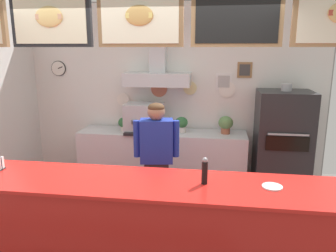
{
  "coord_description": "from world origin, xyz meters",
  "views": [
    {
      "loc": [
        0.68,
        -2.96,
        2.16
      ],
      "look_at": [
        0.15,
        0.7,
        1.28
      ],
      "focal_mm": 35.49,
      "sensor_mm": 36.0,
      "label": 1
    }
  ],
  "objects_px": {
    "pizza_oven": "(282,145)",
    "shop_worker": "(157,160)",
    "pepper_grinder": "(205,171)",
    "condiment_plate": "(272,187)",
    "potted_oregano": "(226,124)",
    "espresso_machine": "(144,118)",
    "potted_rosemary": "(182,124)",
    "potted_basil": "(124,123)"
  },
  "relations": [
    {
      "from": "pizza_oven",
      "to": "shop_worker",
      "type": "xyz_separation_m",
      "value": [
        -1.64,
        -1.04,
        0.05
      ]
    },
    {
      "from": "pizza_oven",
      "to": "pepper_grinder",
      "type": "distance_m",
      "value": 2.36
    },
    {
      "from": "condiment_plate",
      "to": "potted_oregano",
      "type": "bearing_deg",
      "value": 98.45
    },
    {
      "from": "shop_worker",
      "to": "espresso_machine",
      "type": "distance_m",
      "value": 1.22
    },
    {
      "from": "pizza_oven",
      "to": "potted_rosemary",
      "type": "bearing_deg",
      "value": 175.71
    },
    {
      "from": "potted_rosemary",
      "to": "condiment_plate",
      "type": "bearing_deg",
      "value": -65.71
    },
    {
      "from": "potted_basil",
      "to": "condiment_plate",
      "type": "relative_size",
      "value": 1.26
    },
    {
      "from": "shop_worker",
      "to": "potted_oregano",
      "type": "height_order",
      "value": "shop_worker"
    },
    {
      "from": "pizza_oven",
      "to": "pepper_grinder",
      "type": "relative_size",
      "value": 7.08
    },
    {
      "from": "espresso_machine",
      "to": "potted_oregano",
      "type": "height_order",
      "value": "espresso_machine"
    },
    {
      "from": "shop_worker",
      "to": "condiment_plate",
      "type": "distance_m",
      "value": 1.58
    },
    {
      "from": "potted_basil",
      "to": "pepper_grinder",
      "type": "relative_size",
      "value": 0.9
    },
    {
      "from": "pizza_oven",
      "to": "pepper_grinder",
      "type": "height_order",
      "value": "pizza_oven"
    },
    {
      "from": "pizza_oven",
      "to": "potted_oregano",
      "type": "xyz_separation_m",
      "value": [
        -0.8,
        0.14,
        0.26
      ]
    },
    {
      "from": "potted_oregano",
      "to": "pepper_grinder",
      "type": "xyz_separation_m",
      "value": [
        -0.23,
        -2.23,
        0.09
      ]
    },
    {
      "from": "potted_rosemary",
      "to": "pepper_grinder",
      "type": "xyz_separation_m",
      "value": [
        0.43,
        -2.2,
        0.11
      ]
    },
    {
      "from": "pizza_oven",
      "to": "shop_worker",
      "type": "relative_size",
      "value": 1.09
    },
    {
      "from": "espresso_machine",
      "to": "potted_oregano",
      "type": "relative_size",
      "value": 2.13
    },
    {
      "from": "condiment_plate",
      "to": "shop_worker",
      "type": "bearing_deg",
      "value": 138.13
    },
    {
      "from": "espresso_machine",
      "to": "potted_rosemary",
      "type": "relative_size",
      "value": 2.34
    },
    {
      "from": "potted_basil",
      "to": "pepper_grinder",
      "type": "height_order",
      "value": "pepper_grinder"
    },
    {
      "from": "potted_rosemary",
      "to": "potted_basil",
      "type": "xyz_separation_m",
      "value": [
        -0.89,
        -0.04,
        -0.01
      ]
    },
    {
      "from": "pizza_oven",
      "to": "espresso_machine",
      "type": "height_order",
      "value": "pizza_oven"
    },
    {
      "from": "potted_oregano",
      "to": "condiment_plate",
      "type": "distance_m",
      "value": 2.25
    },
    {
      "from": "condiment_plate",
      "to": "pepper_grinder",
      "type": "distance_m",
      "value": 0.57
    },
    {
      "from": "potted_rosemary",
      "to": "condiment_plate",
      "type": "relative_size",
      "value": 1.42
    },
    {
      "from": "pizza_oven",
      "to": "espresso_machine",
      "type": "bearing_deg",
      "value": 177.78
    },
    {
      "from": "pizza_oven",
      "to": "potted_oregano",
      "type": "distance_m",
      "value": 0.85
    },
    {
      "from": "potted_rosemary",
      "to": "condiment_plate",
      "type": "distance_m",
      "value": 2.41
    },
    {
      "from": "potted_basil",
      "to": "condiment_plate",
      "type": "distance_m",
      "value": 2.86
    },
    {
      "from": "espresso_machine",
      "to": "potted_basil",
      "type": "bearing_deg",
      "value": -178.63
    },
    {
      "from": "espresso_machine",
      "to": "condiment_plate",
      "type": "distance_m",
      "value": 2.67
    },
    {
      "from": "potted_oregano",
      "to": "potted_rosemary",
      "type": "distance_m",
      "value": 0.66
    },
    {
      "from": "potted_basil",
      "to": "pepper_grinder",
      "type": "bearing_deg",
      "value": -58.67
    },
    {
      "from": "shop_worker",
      "to": "espresso_machine",
      "type": "height_order",
      "value": "shop_worker"
    },
    {
      "from": "potted_oregano",
      "to": "potted_basil",
      "type": "height_order",
      "value": "potted_oregano"
    },
    {
      "from": "pizza_oven",
      "to": "potted_rosemary",
      "type": "xyz_separation_m",
      "value": [
        -1.46,
        0.11,
        0.24
      ]
    },
    {
      "from": "potted_rosemary",
      "to": "espresso_machine",
      "type": "bearing_deg",
      "value": -176.89
    },
    {
      "from": "shop_worker",
      "to": "potted_oregano",
      "type": "xyz_separation_m",
      "value": [
        0.84,
        1.18,
        0.21
      ]
    },
    {
      "from": "potted_rosemary",
      "to": "pepper_grinder",
      "type": "distance_m",
      "value": 2.24
    },
    {
      "from": "espresso_machine",
      "to": "pepper_grinder",
      "type": "relative_size",
      "value": 2.39
    },
    {
      "from": "espresso_machine",
      "to": "potted_oregano",
      "type": "xyz_separation_m",
      "value": [
        1.23,
        0.06,
        -0.07
      ]
    }
  ]
}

